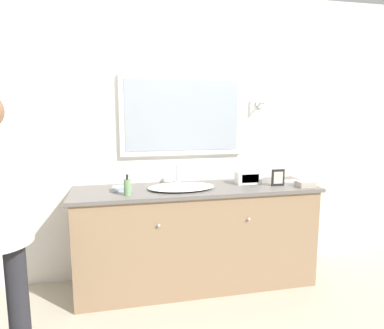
{
  "coord_description": "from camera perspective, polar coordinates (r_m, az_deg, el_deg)",
  "views": [
    {
      "loc": [
        -0.65,
        -2.45,
        1.53
      ],
      "look_at": [
        -0.04,
        0.33,
        1.07
      ],
      "focal_mm": 32.0,
      "sensor_mm": 36.0,
      "label": 1
    }
  ],
  "objects": [
    {
      "name": "hand_towel_near_sink",
      "position": [
        3.11,
        18.36,
        -3.1
      ],
      "size": [
        0.14,
        0.12,
        0.05
      ],
      "color": "#B7A899",
      "rests_on": "vanity_counter"
    },
    {
      "name": "metal_tray",
      "position": [
        3.28,
        16.1,
        -2.71
      ],
      "size": [
        0.16,
        0.11,
        0.01
      ],
      "color": "#ADADB2",
      "rests_on": "vanity_counter"
    },
    {
      "name": "wall_back",
      "position": [
        3.17,
        -0.53,
        4.58
      ],
      "size": [
        8.0,
        0.18,
        2.55
      ],
      "color": "white",
      "rests_on": "ground_plane"
    },
    {
      "name": "soap_bottle",
      "position": [
        2.69,
        -10.73,
        -3.7
      ],
      "size": [
        0.06,
        0.06,
        0.17
      ],
      "color": "#709966",
      "rests_on": "vanity_counter"
    },
    {
      "name": "ground_plane",
      "position": [
        2.96,
        2.31,
        -22.01
      ],
      "size": [
        14.0,
        14.0,
        0.0
      ],
      "primitive_type": "plane",
      "color": "#B2A893"
    },
    {
      "name": "picture_frame",
      "position": [
        3.07,
        14.14,
        -2.13
      ],
      "size": [
        0.12,
        0.01,
        0.15
      ],
      "color": "black",
      "rests_on": "vanity_counter"
    },
    {
      "name": "sink_basin",
      "position": [
        2.87,
        -1.8,
        -3.71
      ],
      "size": [
        0.56,
        0.4,
        0.18
      ],
      "color": "white",
      "rests_on": "vanity_counter"
    },
    {
      "name": "hand_towel_far_corner",
      "position": [
        2.87,
        -11.58,
        -3.93
      ],
      "size": [
        0.15,
        0.11,
        0.04
      ],
      "color": "#A8B7C6",
      "rests_on": "vanity_counter"
    },
    {
      "name": "appliance_box",
      "position": [
        3.11,
        9.34,
        -2.14
      ],
      "size": [
        0.22,
        0.11,
        0.11
      ],
      "color": "white",
      "rests_on": "vanity_counter"
    },
    {
      "name": "vanity_counter",
      "position": [
        3.05,
        0.78,
        -11.84
      ],
      "size": [
        2.09,
        0.59,
        0.87
      ],
      "color": "#937556",
      "rests_on": "ground_plane"
    }
  ]
}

